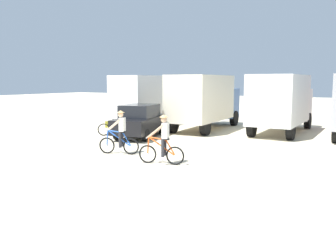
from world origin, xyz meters
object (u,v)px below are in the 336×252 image
sedan_parked (141,121)px  cyclist_orange_shirt (120,134)px  cyclist_cowboy_hat (163,141)px  box_truck_cream_rv (205,99)px  box_truck_white_box (282,101)px  box_truck_avon_van (152,98)px  bicycle_spare (113,128)px

sedan_parked → cyclist_orange_shirt: (1.85, -4.14, -0.04)m
sedan_parked → cyclist_orange_shirt: size_ratio=2.46×
cyclist_cowboy_hat → box_truck_cream_rv: bearing=105.5°
box_truck_cream_rv → cyclist_cowboy_hat: 9.67m
cyclist_cowboy_hat → box_truck_white_box: bearing=79.4°
box_truck_white_box → cyclist_cowboy_hat: 10.35m
box_truck_white_box → cyclist_orange_shirt: 10.48m
cyclist_cowboy_hat → box_truck_avon_van: bearing=124.9°
box_truck_white_box → cyclist_cowboy_hat: bearing=-100.6°
box_truck_white_box → cyclist_cowboy_hat: box_truck_white_box is taller
box_truck_avon_van → cyclist_orange_shirt: bearing=-64.6°
box_truck_cream_rv → sedan_parked: 4.90m
box_truck_avon_van → cyclist_cowboy_hat: 11.80m
box_truck_cream_rv → bicycle_spare: (-3.36, -4.80, -1.48)m
box_truck_avon_van → bicycle_spare: bearing=-81.3°
box_truck_cream_rv → cyclist_cowboy_hat: bearing=-74.5°
box_truck_white_box → box_truck_avon_van: bearing=-176.8°
box_truck_cream_rv → cyclist_orange_shirt: 8.69m
box_truck_cream_rv → cyclist_orange_shirt: size_ratio=3.74×
box_truck_avon_van → cyclist_orange_shirt: box_truck_avon_van is taller
bicycle_spare → sedan_parked: bearing=10.8°
bicycle_spare → cyclist_cowboy_hat: bearing=-37.0°
cyclist_orange_shirt → cyclist_cowboy_hat: size_ratio=1.00×
sedan_parked → bicycle_spare: bearing=-169.2°
sedan_parked → bicycle_spare: sedan_parked is taller
box_truck_cream_rv → box_truck_white_box: (4.48, 0.86, 0.00)m
box_truck_white_box → sedan_parked: box_truck_white_box is taller
box_truck_white_box → sedan_parked: 8.24m
box_truck_avon_van → box_truck_cream_rv: 4.16m
cyclist_orange_shirt → bicycle_spare: cyclist_orange_shirt is taller
box_truck_avon_van → sedan_parked: (2.43, -4.86, -0.99)m
box_truck_cream_rv → bicycle_spare: size_ratio=5.32×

